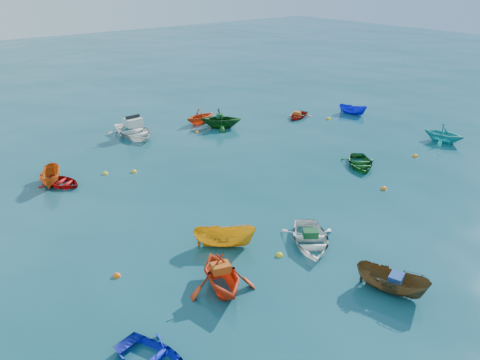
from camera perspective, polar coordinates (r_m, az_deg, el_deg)
ground at (r=24.98m, az=7.15°, el=-4.58°), size 160.00×160.00×0.00m
dinghy_white_near at (r=22.81m, az=8.53°, el=-7.74°), size 4.19×4.39×0.74m
sampan_brown_mid at (r=20.56m, az=17.82°, el=-12.83°), size 2.02×3.18×1.15m
dinghy_orange_w at (r=19.77m, az=-2.27°, el=-13.13°), size 3.61×3.90×1.68m
sampan_yellow_mid at (r=22.42m, az=-1.87°, el=-8.06°), size 2.98×2.75×1.14m
dinghy_green_e at (r=32.12m, az=14.41°, el=1.65°), size 3.82×3.89×0.66m
dinghy_cyan_se at (r=38.71m, az=23.44°, el=4.29°), size 2.99×3.31×1.52m
sampan_orange_n at (r=30.83m, az=-21.96°, el=-0.41°), size 2.19×2.93×1.07m
dinghy_green_n at (r=38.82m, az=-2.30°, el=6.40°), size 4.31×4.24×1.72m
dinghy_red_ne at (r=41.85m, az=7.05°, el=7.59°), size 3.12×2.67×0.55m
sampan_blue_far at (r=43.70m, az=13.52°, el=7.82°), size 1.75×2.69×0.97m
dinghy_red_far at (r=30.43m, az=-20.90°, el=-0.55°), size 2.92×3.30×0.57m
dinghy_orange_far at (r=40.04m, az=-4.80°, el=6.90°), size 2.96×2.60×1.47m
motorboat_white at (r=37.77m, az=-12.74°, el=5.28°), size 3.38×4.70×1.57m
tarp_green_a at (r=22.61m, az=8.58°, el=-6.45°), size 0.88×0.84×0.34m
tarp_blue_a at (r=20.11m, az=18.51°, el=-11.27°), size 0.79×0.69×0.32m
tarp_orange_a at (r=19.20m, az=-2.36°, el=-10.64°), size 0.87×0.75×0.35m
tarp_green_b at (r=38.52m, az=-2.47°, el=7.85°), size 0.84×0.87×0.33m
tarp_orange_b at (r=41.64m, az=7.02°, el=8.09°), size 0.59×0.68×0.27m
buoy_or_a at (r=22.66m, az=-3.60°, el=-7.72°), size 0.29×0.29×0.29m
buoy_ye_a at (r=21.81m, az=4.82°, el=-9.18°), size 0.33×0.33×0.33m
buoy_or_b at (r=29.17m, az=17.11°, el=-1.08°), size 0.36×0.36×0.36m
buoy_or_c at (r=21.11m, az=-14.77°, el=-11.29°), size 0.34×0.34×0.34m
buoy_ye_c at (r=30.96m, az=-12.81°, el=0.94°), size 0.35×0.35×0.35m
buoy_or_d at (r=34.93m, az=20.56°, el=2.69°), size 0.37×0.37×0.37m
buoy_ye_d at (r=31.14m, az=-16.09°, el=0.71°), size 0.34×0.34×0.34m
buoy_or_e at (r=37.73m, az=-5.28°, el=5.77°), size 0.31×0.31×0.31m
buoy_ye_e at (r=41.69m, az=10.73°, el=7.27°), size 0.39×0.39×0.39m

